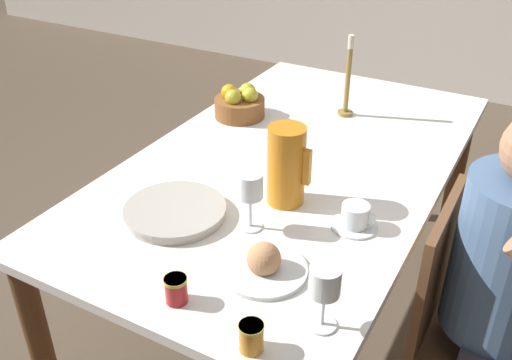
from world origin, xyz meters
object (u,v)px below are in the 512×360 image
(jam_jar_red, at_px, (176,289))
(teacup_near_person, at_px, (355,218))
(wine_glass_juice, at_px, (325,285))
(candlestick_tall, at_px, (347,85))
(chair_person_side, at_px, (469,336))
(jam_jar_amber, at_px, (251,336))
(red_pitcher, at_px, (286,165))
(serving_tray, at_px, (175,211))
(bread_plate, at_px, (264,264))
(wine_glass_water, at_px, (250,189))
(fruit_bowl, at_px, (240,104))

(jam_jar_red, bearing_deg, teacup_near_person, 62.15)
(wine_glass_juice, xyz_separation_m, candlestick_tall, (-0.37, 1.10, 0.01))
(chair_person_side, height_order, jam_jar_amber, chair_person_side)
(red_pitcher, height_order, serving_tray, red_pitcher)
(red_pitcher, bearing_deg, wine_glass_juice, -54.50)
(bread_plate, relative_size, jam_jar_red, 3.27)
(jam_jar_red, bearing_deg, chair_person_side, 41.66)
(wine_glass_juice, relative_size, bread_plate, 0.73)
(red_pitcher, distance_m, jam_jar_amber, 0.59)
(candlestick_tall, bearing_deg, jam_jar_amber, -77.60)
(teacup_near_person, relative_size, jam_jar_amber, 1.97)
(red_pitcher, height_order, teacup_near_person, red_pitcher)
(red_pitcher, relative_size, candlestick_tall, 0.76)
(wine_glass_water, xyz_separation_m, wine_glass_juice, (0.32, -0.25, -0.01))
(jam_jar_amber, bearing_deg, candlestick_tall, 102.40)
(bread_plate, bearing_deg, wine_glass_water, 129.38)
(teacup_near_person, bearing_deg, chair_person_side, 9.57)
(teacup_near_person, bearing_deg, serving_tray, -157.01)
(bread_plate, height_order, candlestick_tall, candlestick_tall)
(wine_glass_juice, height_order, bread_plate, wine_glass_juice)
(serving_tray, relative_size, fruit_bowl, 1.51)
(red_pitcher, xyz_separation_m, fruit_bowl, (-0.43, 0.46, -0.07))
(serving_tray, bearing_deg, bread_plate, -15.60)
(jam_jar_red, bearing_deg, fruit_bowl, 112.37)
(red_pitcher, xyz_separation_m, jam_jar_red, (-0.03, -0.51, -0.09))
(jam_jar_red, bearing_deg, candlestick_tall, 92.28)
(wine_glass_juice, xyz_separation_m, serving_tray, (-0.54, 0.19, -0.10))
(chair_person_side, height_order, teacup_near_person, chair_person_side)
(wine_glass_water, bearing_deg, red_pitcher, 81.86)
(wine_glass_water, height_order, candlestick_tall, candlestick_tall)
(chair_person_side, distance_m, serving_tray, 0.92)
(wine_glass_juice, bearing_deg, bread_plate, 153.42)
(chair_person_side, distance_m, red_pitcher, 0.72)
(serving_tray, bearing_deg, fruit_bowl, 105.33)
(bread_plate, height_order, jam_jar_red, bread_plate)
(wine_glass_water, xyz_separation_m, fruit_bowl, (-0.40, 0.63, -0.07))
(serving_tray, relative_size, jam_jar_red, 4.36)
(chair_person_side, xyz_separation_m, bread_plate, (-0.49, -0.35, 0.32))
(serving_tray, relative_size, candlestick_tall, 0.93)
(chair_person_side, relative_size, jam_jar_red, 13.05)
(chair_person_side, relative_size, bread_plate, 3.99)
(chair_person_side, bearing_deg, red_pitcher, -86.70)
(red_pitcher, relative_size, wine_glass_juice, 1.49)
(jam_jar_amber, height_order, candlestick_tall, candlestick_tall)
(bread_plate, bearing_deg, candlestick_tall, 99.92)
(wine_glass_juice, relative_size, teacup_near_person, 1.22)
(red_pitcher, relative_size, wine_glass_water, 1.41)
(bread_plate, bearing_deg, teacup_near_person, 66.30)
(chair_person_side, height_order, wine_glass_juice, wine_glass_juice)
(bread_plate, height_order, jam_jar_amber, bread_plate)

